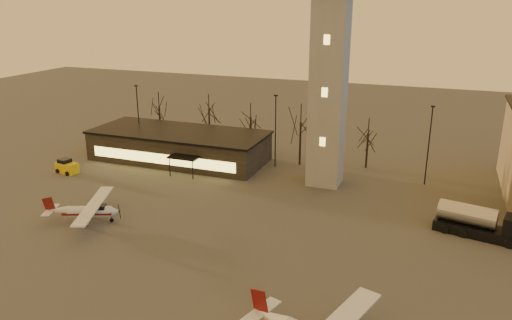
# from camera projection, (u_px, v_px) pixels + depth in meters

# --- Properties ---
(ground) EXTENTS (220.00, 220.00, 0.00)m
(ground) POSITION_uv_depth(u_px,v_px,m) (230.00, 316.00, 37.02)
(ground) COLOR #3F3D3A
(ground) RESTS_ON ground
(control_tower) EXTENTS (6.80, 6.80, 32.60)m
(control_tower) POSITION_uv_depth(u_px,v_px,m) (330.00, 53.00, 58.65)
(control_tower) COLOR gray
(control_tower) RESTS_ON ground
(terminal) EXTENTS (25.40, 12.20, 4.30)m
(terminal) POSITION_uv_depth(u_px,v_px,m) (179.00, 145.00, 72.22)
(terminal) COLOR black
(terminal) RESTS_ON ground
(light_poles) EXTENTS (58.50, 12.25, 10.14)m
(light_poles) POSITION_uv_depth(u_px,v_px,m) (332.00, 140.00, 62.75)
(light_poles) COLOR black
(light_poles) RESTS_ON ground
(tree_row) EXTENTS (37.20, 9.20, 8.80)m
(tree_row) POSITION_uv_depth(u_px,v_px,m) (250.00, 114.00, 74.63)
(tree_row) COLOR black
(tree_row) RESTS_ON ground
(cessna_rear) EXTENTS (8.43, 10.23, 2.89)m
(cessna_rear) POSITION_uv_depth(u_px,v_px,m) (91.00, 213.00, 52.22)
(cessna_rear) COLOR silver
(cessna_rear) RESTS_ON ground
(fuel_truck) EXTENTS (8.60, 4.13, 3.07)m
(fuel_truck) POSITION_uv_depth(u_px,v_px,m) (479.00, 224.00, 49.16)
(fuel_truck) COLOR black
(fuel_truck) RESTS_ON ground
(service_cart) EXTENTS (3.24, 2.38, 1.89)m
(service_cart) POSITION_uv_depth(u_px,v_px,m) (67.00, 168.00, 67.23)
(service_cart) COLOR gold
(service_cart) RESTS_ON ground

